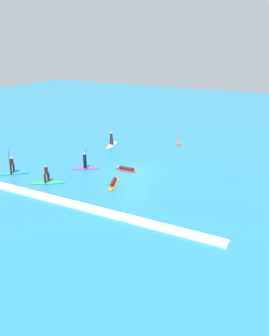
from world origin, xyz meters
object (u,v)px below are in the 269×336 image
(surfer_on_green_board, at_px, (47,179))
(surfer_on_purple_board, at_px, (85,164))
(marker_buoy, at_px, (179,144))
(surfer_on_red_board, at_px, (126,169))
(surfer_on_white_board, at_px, (112,142))
(surfer_on_orange_board, at_px, (114,183))
(surfer_on_blue_board, at_px, (12,170))

(surfer_on_green_board, height_order, surfer_on_purple_board, surfer_on_purple_board)
(surfer_on_purple_board, xyz_separation_m, marker_buoy, (5.08, 12.17, -0.29))
(surfer_on_green_board, distance_m, surfer_on_red_board, 7.75)
(surfer_on_green_board, height_order, surfer_on_white_board, surfer_on_green_board)
(surfer_on_red_board, bearing_deg, surfer_on_orange_board, 102.34)
(surfer_on_white_board, bearing_deg, surfer_on_orange_board, -159.63)
(surfer_on_red_board, relative_size, surfer_on_orange_board, 0.73)
(surfer_on_white_board, relative_size, marker_buoy, 2.68)
(surfer_on_green_board, height_order, surfer_on_blue_board, surfer_on_blue_board)
(surfer_on_blue_board, relative_size, surfer_on_red_board, 1.17)
(surfer_on_orange_board, xyz_separation_m, marker_buoy, (0.47, 14.28, 0.02))
(surfer_on_blue_board, xyz_separation_m, marker_buoy, (10.36, 16.65, -0.24))
(surfer_on_orange_board, bearing_deg, surfer_on_red_board, -8.66)
(surfer_on_red_board, distance_m, surfer_on_orange_board, 3.67)
(surfer_on_green_board, xyz_separation_m, surfer_on_orange_board, (5.42, 2.61, -0.20))
(surfer_on_orange_board, xyz_separation_m, surfer_on_purple_board, (-4.61, 2.10, 0.31))
(surfer_on_green_board, relative_size, surfer_on_orange_board, 0.94)
(surfer_on_red_board, bearing_deg, surfer_on_green_board, 53.41)
(surfer_on_orange_board, height_order, surfer_on_purple_board, surfer_on_purple_board)
(surfer_on_white_board, bearing_deg, marker_buoy, -73.57)
(surfer_on_purple_board, height_order, surfer_on_white_board, surfer_on_purple_board)
(marker_buoy, bearing_deg, surfer_on_white_board, -151.15)
(surfer_on_orange_board, relative_size, surfer_on_white_board, 0.98)
(marker_buoy, bearing_deg, surfer_on_purple_board, -112.64)
(marker_buoy, bearing_deg, surfer_on_red_board, -96.57)
(surfer_on_orange_board, height_order, surfer_on_white_board, surfer_on_white_board)
(surfer_on_red_board, distance_m, surfer_on_white_board, 8.98)
(surfer_on_blue_board, relative_size, marker_buoy, 2.24)
(surfer_on_green_board, xyz_separation_m, surfer_on_red_board, (4.65, 6.19, -0.20))
(surfer_on_purple_board, relative_size, marker_buoy, 2.09)
(surfer_on_white_board, bearing_deg, surfer_on_blue_board, 153.35)
(surfer_on_orange_board, bearing_deg, surfer_on_blue_board, 82.78)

